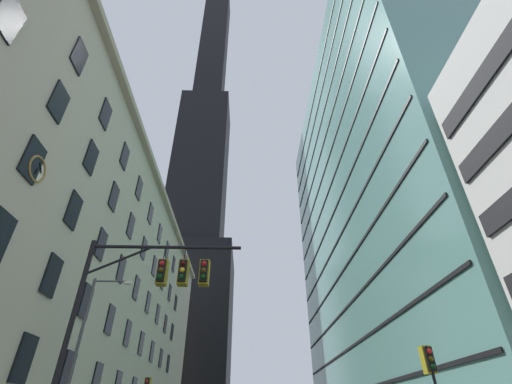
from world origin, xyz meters
TOP-DOWN VIEW (x-y plane):
  - station_building at (-17.06, 24.99)m, footprint 12.80×61.99m
  - dark_skyscraper at (-15.56, 79.13)m, footprint 22.98×22.98m
  - glass_office_midrise at (19.08, 29.06)m, footprint 16.26×49.14m
  - traffic_signal_mast at (-3.89, 2.65)m, footprint 6.39×0.63m
  - traffic_light_near_right at (7.38, 4.46)m, footprint 0.40×0.63m
  - street_lamppost at (-8.93, 9.66)m, footprint 2.35×0.32m

SIDE VIEW (x-z plane):
  - traffic_light_near_right at x=7.38m, z-range 1.33..5.22m
  - street_lamppost at x=-8.93m, z-range 0.90..9.36m
  - traffic_signal_mast at x=-3.89m, z-range 1.90..9.54m
  - station_building at x=-17.06m, z-range -0.03..25.94m
  - glass_office_midrise at x=19.08m, z-range 0.00..52.38m
  - dark_skyscraper at x=-15.56m, z-range -37.31..150.96m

